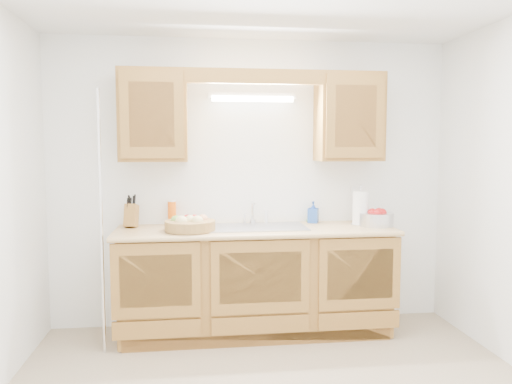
{
  "coord_description": "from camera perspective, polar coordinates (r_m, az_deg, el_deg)",
  "views": [
    {
      "loc": [
        -0.51,
        -2.88,
        1.57
      ],
      "look_at": [
        -0.04,
        0.85,
        1.23
      ],
      "focal_mm": 35.0,
      "sensor_mm": 36.0,
      "label": 1
    }
  ],
  "objects": [
    {
      "name": "room",
      "position": [
        2.94,
        2.84,
        -1.08
      ],
      "size": [
        3.52,
        3.5,
        2.5
      ],
      "color": "tan",
      "rests_on": "ground"
    },
    {
      "name": "fruit_basket",
      "position": [
        4.03,
        -7.54,
        -3.65
      ],
      "size": [
        0.41,
        0.41,
        0.13
      ],
      "rotation": [
        0.0,
        0.0,
        0.03
      ],
      "color": "#AA7D44",
      "rests_on": "countertop"
    },
    {
      "name": "wire_shelf_pole",
      "position": [
        3.92,
        -17.28,
        -3.44
      ],
      "size": [
        0.03,
        0.03,
        2.0
      ],
      "primitive_type": "cylinder",
      "color": "silver",
      "rests_on": "ground"
    },
    {
      "name": "sponge",
      "position": [
        4.49,
        6.44,
        -3.35
      ],
      "size": [
        0.11,
        0.08,
        0.02
      ],
      "rotation": [
        0.0,
        0.0,
        -0.16
      ],
      "color": "#CC333F",
      "rests_on": "countertop"
    },
    {
      "name": "valance",
      "position": [
        4.14,
        -0.03,
        13.08
      ],
      "size": [
        2.2,
        0.05,
        0.12
      ],
      "primitive_type": "cube",
      "color": "olive",
      "rests_on": "room"
    },
    {
      "name": "base_cabinets",
      "position": [
        4.26,
        -0.05,
        -10.22
      ],
      "size": [
        2.2,
        0.6,
        0.86
      ],
      "primitive_type": "cube",
      "color": "olive",
      "rests_on": "ground"
    },
    {
      "name": "soap_bottle",
      "position": [
        4.45,
        6.55,
        -2.3
      ],
      "size": [
        0.12,
        0.12,
        0.19
      ],
      "primitive_type": "imported",
      "rotation": [
        0.0,
        0.0,
        -0.43
      ],
      "color": "#224EAD",
      "rests_on": "countertop"
    },
    {
      "name": "orange_canister",
      "position": [
        4.35,
        -9.58,
        -2.33
      ],
      "size": [
        0.09,
        0.09,
        0.22
      ],
      "rotation": [
        0.0,
        0.0,
        -0.42
      ],
      "color": "orange",
      "rests_on": "countertop"
    },
    {
      "name": "outlet_plate",
      "position": [
        4.63,
        11.26,
        -0.15
      ],
      "size": [
        0.08,
        0.01,
        0.12
      ],
      "primitive_type": "cube",
      "color": "white",
      "rests_on": "room"
    },
    {
      "name": "knife_block",
      "position": [
        4.31,
        -14.06,
        -2.58
      ],
      "size": [
        0.12,
        0.17,
        0.28
      ],
      "rotation": [
        0.0,
        0.0,
        -0.18
      ],
      "color": "olive",
      "rests_on": "countertop"
    },
    {
      "name": "apple_bowl",
      "position": [
        4.37,
        13.58,
        -2.93
      ],
      "size": [
        0.36,
        0.36,
        0.15
      ],
      "rotation": [
        0.0,
        0.0,
        0.27
      ],
      "color": "silver",
      "rests_on": "countertop"
    },
    {
      "name": "upper_cabinet_left",
      "position": [
        4.23,
        -11.62,
        8.51
      ],
      "size": [
        0.55,
        0.33,
        0.75
      ],
      "primitive_type": "cube",
      "color": "olive",
      "rests_on": "room"
    },
    {
      "name": "paper_towel",
      "position": [
        4.38,
        11.86,
        -1.84
      ],
      "size": [
        0.17,
        0.17,
        0.35
      ],
      "rotation": [
        0.0,
        0.0,
        0.24
      ],
      "color": "silver",
      "rests_on": "countertop"
    },
    {
      "name": "fluorescent_fixture",
      "position": [
        4.35,
        -0.41,
        10.8
      ],
      "size": [
        0.76,
        0.08,
        0.08
      ],
      "color": "white",
      "rests_on": "room"
    },
    {
      "name": "sink",
      "position": [
        4.18,
        -0.05,
        -5.06
      ],
      "size": [
        0.84,
        0.46,
        0.36
      ],
      "color": "#9E9EA3",
      "rests_on": "countertop"
    },
    {
      "name": "upper_cabinet_right",
      "position": [
        4.43,
        10.57,
        8.37
      ],
      "size": [
        0.55,
        0.33,
        0.75
      ],
      "primitive_type": "cube",
      "color": "olive",
      "rests_on": "room"
    },
    {
      "name": "countertop",
      "position": [
        4.15,
        -0.02,
        -4.4
      ],
      "size": [
        2.3,
        0.63,
        0.04
      ],
      "primitive_type": "cube",
      "color": "#DEB274",
      "rests_on": "base_cabinets"
    }
  ]
}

